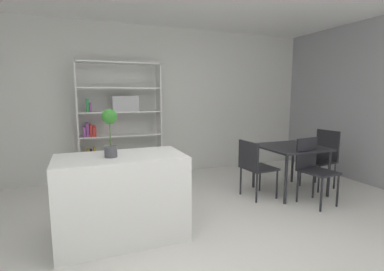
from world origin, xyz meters
TOP-DOWN VIEW (x-y plane):
  - ground_plane at (0.00, 0.00)m, footprint 10.11×10.11m
  - back_partition at (0.00, 2.80)m, footprint 7.34×0.06m
  - kitchen_island at (-0.59, 0.44)m, footprint 1.33×0.72m
  - potted_plant_on_island at (-0.69, 0.41)m, footprint 0.15×0.15m
  - open_bookshelf at (-0.37, 2.50)m, footprint 1.41×0.32m
  - dining_table at (2.09, 0.95)m, footprint 0.92×0.91m
  - dining_chair_window_side at (2.78, 0.96)m, footprint 0.49×0.47m
  - dining_chair_near at (2.08, 0.47)m, footprint 0.46×0.50m
  - dining_chair_island_side at (1.41, 0.94)m, footprint 0.47×0.48m

SIDE VIEW (x-z plane):
  - ground_plane at x=0.00m, z-range 0.00..0.00m
  - kitchen_island at x=-0.59m, z-range 0.00..0.91m
  - dining_chair_island_side at x=1.41m, z-range 0.09..0.95m
  - dining_chair_window_side at x=2.78m, z-range 0.07..1.03m
  - dining_chair_near at x=2.08m, z-range 0.09..1.02m
  - dining_table at x=2.09m, z-range 0.29..1.03m
  - open_bookshelf at x=-0.37m, z-range 0.00..2.08m
  - potted_plant_on_island at x=-0.69m, z-range 0.96..1.45m
  - back_partition at x=0.00m, z-range 0.00..2.80m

